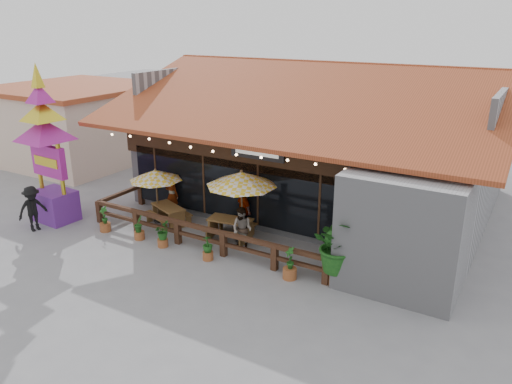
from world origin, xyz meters
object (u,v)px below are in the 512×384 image
Objects in this scene: umbrella_left at (156,175)px; umbrella_right at (242,179)px; picnic_table_left at (168,212)px; thai_sign_tower at (45,134)px; pedestrian at (33,209)px; picnic_table_right at (230,225)px; tropical_plant at (339,246)px.

umbrella_left is 0.78× the size of umbrella_right.
umbrella_right is 1.72× the size of picnic_table_left.
thai_sign_tower is 3.77× the size of pedestrian.
umbrella_left is 1.43× the size of picnic_table_right.
thai_sign_tower is at bearing 22.38° from pedestrian.
umbrella_right reaches higher than umbrella_left.
umbrella_right is 0.49× the size of thai_sign_tower.
thai_sign_tower is 2.90m from pedestrian.
umbrella_left reaches higher than picnic_table_right.
umbrella_left is 1.54m from picnic_table_left.
picnic_table_left is 2.91m from picnic_table_right.
umbrella_left reaches higher than tropical_plant.
umbrella_right is at bearing 1.72° from umbrella_left.
picnic_table_left is 7.73m from tropical_plant.
umbrella_right reaches higher than pedestrian.
thai_sign_tower is at bearing -175.52° from tropical_plant.
umbrella_left is 0.39× the size of thai_sign_tower.
umbrella_left is 4.81m from pedestrian.
umbrella_right reaches higher than tropical_plant.
thai_sign_tower reaches higher than umbrella_left.
picnic_table_right is at bearing -52.39° from pedestrian.
picnic_table_right reaches higher than picnic_table_left.
thai_sign_tower is (-3.70, -1.99, 1.61)m from umbrella_left.
umbrella_right is at bearing 2.75° from picnic_table_right.
picnic_table_right is at bearing 16.27° from thai_sign_tower.
umbrella_right is at bearing -53.70° from pedestrian.
pedestrian is at bearing -80.43° from thai_sign_tower.
picnic_table_right is 8.02m from thai_sign_tower.
picnic_table_right is (-0.49, -0.02, -1.87)m from umbrella_right.
thai_sign_tower is (-7.13, -2.08, 3.03)m from picnic_table_right.
umbrella_left is 1.17× the size of tropical_plant.
tropical_plant is (11.83, 0.93, -2.28)m from thai_sign_tower.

